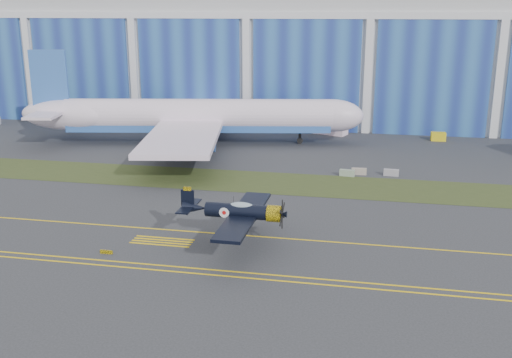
% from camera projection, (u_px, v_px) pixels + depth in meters
% --- Properties ---
extents(ground, '(260.00, 260.00, 0.00)m').
position_uv_depth(ground, '(353.00, 226.00, 62.30)').
color(ground, '#36383C').
rests_on(ground, ground).
extents(grass_median, '(260.00, 10.00, 0.02)m').
position_uv_depth(grass_median, '(358.00, 187.00, 75.50)').
color(grass_median, '#475128').
rests_on(grass_median, ground).
extents(hangar, '(220.00, 45.70, 30.00)m').
position_uv_depth(hangar, '(371.00, 42.00, 125.86)').
color(hangar, silver).
rests_on(hangar, ground).
extents(taxiway_centreline, '(200.00, 0.20, 0.02)m').
position_uv_depth(taxiway_centreline, '(351.00, 243.00, 57.59)').
color(taxiway_centreline, yellow).
rests_on(taxiway_centreline, ground).
extents(edge_line_near, '(80.00, 0.20, 0.02)m').
position_uv_depth(edge_line_near, '(345.00, 287.00, 48.63)').
color(edge_line_near, yellow).
rests_on(edge_line_near, ground).
extents(edge_line_far, '(80.00, 0.20, 0.02)m').
position_uv_depth(edge_line_far, '(346.00, 281.00, 49.58)').
color(edge_line_far, yellow).
rests_on(edge_line_far, ground).
extents(hold_short_ladder, '(6.00, 2.40, 0.02)m').
position_uv_depth(hold_short_ladder, '(162.00, 241.00, 58.08)').
color(hold_short_ladder, yellow).
rests_on(hold_short_ladder, ground).
extents(guard_board_left, '(1.20, 0.15, 0.35)m').
position_uv_depth(guard_board_left, '(106.00, 252.00, 55.11)').
color(guard_board_left, yellow).
rests_on(guard_board_left, ground).
extents(warbird, '(11.49, 13.82, 4.07)m').
position_uv_depth(warbird, '(237.00, 211.00, 55.94)').
color(warbird, black).
rests_on(warbird, ground).
extents(jetliner, '(69.03, 61.63, 21.17)m').
position_uv_depth(jetliner, '(198.00, 80.00, 97.35)').
color(jetliner, white).
rests_on(jetliner, ground).
extents(shipping_container, '(6.91, 4.67, 2.78)m').
position_uv_depth(shipping_container, '(329.00, 126.00, 107.47)').
color(shipping_container, white).
rests_on(shipping_container, ground).
extents(tug, '(2.46, 1.57, 1.42)m').
position_uv_depth(tug, '(438.00, 137.00, 102.14)').
color(tug, yellow).
rests_on(tug, ground).
extents(barrier_a, '(2.06, 0.83, 0.90)m').
position_uv_depth(barrier_a, '(347.00, 173.00, 80.50)').
color(barrier_a, gray).
rests_on(barrier_a, ground).
extents(barrier_b, '(2.04, 0.74, 0.90)m').
position_uv_depth(barrier_b, '(359.00, 171.00, 81.28)').
color(barrier_b, gray).
rests_on(barrier_b, ground).
extents(barrier_c, '(2.04, 0.76, 0.90)m').
position_uv_depth(barrier_c, '(391.00, 173.00, 80.70)').
color(barrier_c, '#949299').
rests_on(barrier_c, ground).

